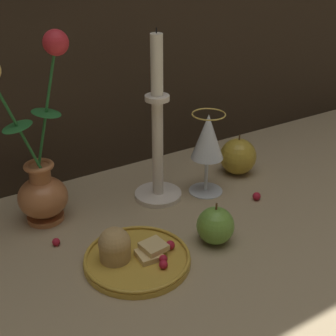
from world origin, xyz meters
name	(u,v)px	position (x,y,z in m)	size (l,w,h in m)	color
ground_plane	(163,223)	(0.00, 0.00, 0.00)	(2.40, 2.40, 0.00)	#9E8966
vase	(40,174)	(-0.18, 0.13, 0.10)	(0.16, 0.09, 0.35)	#B77042
plate_with_pastries	(131,255)	(-0.11, -0.07, 0.02)	(0.18, 0.18, 0.07)	gold
wine_glass	(208,140)	(0.14, 0.06, 0.12)	(0.07, 0.07, 0.18)	silver
candlestick	(158,144)	(0.04, 0.09, 0.12)	(0.10, 0.10, 0.35)	silver
apple_beside_vase	(238,156)	(0.25, 0.09, 0.04)	(0.08, 0.08, 0.09)	#B2932D
apple_near_glass	(215,226)	(0.05, -0.10, 0.03)	(0.07, 0.07, 0.08)	#669938
berry_near_plate	(257,196)	(0.21, -0.03, 0.01)	(0.02, 0.02, 0.02)	#AD192D
berry_front_center	(56,242)	(-0.20, 0.04, 0.01)	(0.01, 0.01, 0.01)	#AD192D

